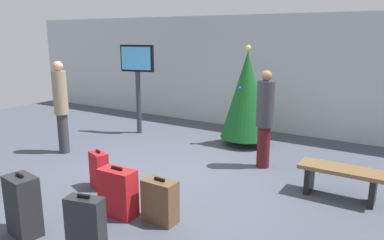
{
  "coord_description": "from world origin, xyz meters",
  "views": [
    {
      "loc": [
        3.52,
        -4.93,
        2.42
      ],
      "look_at": [
        0.12,
        0.57,
        0.9
      ],
      "focal_mm": 34.41,
      "sensor_mm": 36.0,
      "label": 1
    }
  ],
  "objects_px": {
    "suitcase_1": "(160,201)",
    "suitcase_4": "(86,229)",
    "waiting_bench": "(341,176)",
    "traveller_0": "(61,104)",
    "suitcase_2": "(99,170)",
    "traveller_1": "(265,117)",
    "suitcase_0": "(23,206)",
    "suitcase_3": "(118,193)",
    "flight_info_kiosk": "(138,73)",
    "holiday_tree": "(247,95)"
  },
  "relations": [
    {
      "from": "flight_info_kiosk",
      "to": "waiting_bench",
      "type": "xyz_separation_m",
      "value": [
        4.99,
        -1.32,
        -1.16
      ]
    },
    {
      "from": "waiting_bench",
      "to": "suitcase_4",
      "type": "height_order",
      "value": "suitcase_4"
    },
    {
      "from": "traveller_0",
      "to": "suitcase_1",
      "type": "height_order",
      "value": "traveller_0"
    },
    {
      "from": "flight_info_kiosk",
      "to": "suitcase_0",
      "type": "xyz_separation_m",
      "value": [
        1.9,
        -4.47,
        -1.13
      ]
    },
    {
      "from": "traveller_0",
      "to": "suitcase_2",
      "type": "relative_size",
      "value": 2.99
    },
    {
      "from": "suitcase_4",
      "to": "traveller_1",
      "type": "bearing_deg",
      "value": 81.06
    },
    {
      "from": "waiting_bench",
      "to": "suitcase_2",
      "type": "bearing_deg",
      "value": -153.85
    },
    {
      "from": "suitcase_0",
      "to": "suitcase_3",
      "type": "relative_size",
      "value": 1.14
    },
    {
      "from": "flight_info_kiosk",
      "to": "traveller_1",
      "type": "xyz_separation_m",
      "value": [
        3.52,
        -0.68,
        -0.55
      ]
    },
    {
      "from": "flight_info_kiosk",
      "to": "suitcase_1",
      "type": "height_order",
      "value": "flight_info_kiosk"
    },
    {
      "from": "traveller_0",
      "to": "holiday_tree",
      "type": "bearing_deg",
      "value": 40.21
    },
    {
      "from": "suitcase_1",
      "to": "suitcase_4",
      "type": "relative_size",
      "value": 0.81
    },
    {
      "from": "suitcase_0",
      "to": "suitcase_2",
      "type": "relative_size",
      "value": 1.26
    },
    {
      "from": "waiting_bench",
      "to": "traveller_0",
      "type": "distance_m",
      "value": 5.39
    },
    {
      "from": "suitcase_0",
      "to": "suitcase_3",
      "type": "xyz_separation_m",
      "value": [
        0.63,
        0.98,
        -0.05
      ]
    },
    {
      "from": "flight_info_kiosk",
      "to": "suitcase_0",
      "type": "bearing_deg",
      "value": -66.97
    },
    {
      "from": "suitcase_0",
      "to": "suitcase_4",
      "type": "relative_size",
      "value": 1.05
    },
    {
      "from": "flight_info_kiosk",
      "to": "waiting_bench",
      "type": "distance_m",
      "value": 5.29
    },
    {
      "from": "flight_info_kiosk",
      "to": "suitcase_1",
      "type": "xyz_separation_m",
      "value": [
        3.12,
        -3.33,
        -1.22
      ]
    },
    {
      "from": "holiday_tree",
      "to": "traveller_0",
      "type": "bearing_deg",
      "value": -139.79
    },
    {
      "from": "suitcase_1",
      "to": "flight_info_kiosk",
      "type": "bearing_deg",
      "value": 133.16
    },
    {
      "from": "waiting_bench",
      "to": "traveller_1",
      "type": "distance_m",
      "value": 1.72
    },
    {
      "from": "traveller_0",
      "to": "traveller_1",
      "type": "xyz_separation_m",
      "value": [
        3.83,
        1.37,
        -0.07
      ]
    },
    {
      "from": "holiday_tree",
      "to": "waiting_bench",
      "type": "relative_size",
      "value": 1.82
    },
    {
      "from": "waiting_bench",
      "to": "suitcase_4",
      "type": "relative_size",
      "value": 1.59
    },
    {
      "from": "holiday_tree",
      "to": "traveller_1",
      "type": "distance_m",
      "value": 1.44
    },
    {
      "from": "holiday_tree",
      "to": "suitcase_1",
      "type": "bearing_deg",
      "value": -83.03
    },
    {
      "from": "traveller_0",
      "to": "suitcase_0",
      "type": "distance_m",
      "value": 3.35
    },
    {
      "from": "suitcase_2",
      "to": "suitcase_4",
      "type": "height_order",
      "value": "suitcase_4"
    },
    {
      "from": "suitcase_2",
      "to": "suitcase_4",
      "type": "distance_m",
      "value": 1.94
    },
    {
      "from": "traveller_1",
      "to": "suitcase_1",
      "type": "relative_size",
      "value": 2.92
    },
    {
      "from": "flight_info_kiosk",
      "to": "suitcase_1",
      "type": "distance_m",
      "value": 4.73
    },
    {
      "from": "suitcase_1",
      "to": "suitcase_2",
      "type": "bearing_deg",
      "value": 166.08
    },
    {
      "from": "flight_info_kiosk",
      "to": "suitcase_2",
      "type": "height_order",
      "value": "flight_info_kiosk"
    },
    {
      "from": "suitcase_1",
      "to": "suitcase_4",
      "type": "height_order",
      "value": "suitcase_4"
    },
    {
      "from": "flight_info_kiosk",
      "to": "suitcase_3",
      "type": "relative_size",
      "value": 3.1
    },
    {
      "from": "traveller_1",
      "to": "suitcase_2",
      "type": "relative_size",
      "value": 2.83
    },
    {
      "from": "holiday_tree",
      "to": "traveller_1",
      "type": "xyz_separation_m",
      "value": [
        0.86,
        -1.15,
        -0.17
      ]
    },
    {
      "from": "waiting_bench",
      "to": "traveller_1",
      "type": "bearing_deg",
      "value": 156.25
    },
    {
      "from": "traveller_0",
      "to": "suitcase_1",
      "type": "xyz_separation_m",
      "value": [
        3.44,
        -1.29,
        -0.74
      ]
    },
    {
      "from": "flight_info_kiosk",
      "to": "suitcase_2",
      "type": "xyz_separation_m",
      "value": [
        1.64,
        -2.96,
        -1.21
      ]
    },
    {
      "from": "traveller_0",
      "to": "suitcase_4",
      "type": "xyz_separation_m",
      "value": [
        3.25,
        -2.37,
        -0.66
      ]
    },
    {
      "from": "suitcase_3",
      "to": "suitcase_2",
      "type": "bearing_deg",
      "value": 149.58
    },
    {
      "from": "holiday_tree",
      "to": "flight_info_kiosk",
      "type": "distance_m",
      "value": 2.73
    },
    {
      "from": "flight_info_kiosk",
      "to": "suitcase_4",
      "type": "distance_m",
      "value": 5.42
    },
    {
      "from": "suitcase_2",
      "to": "holiday_tree",
      "type": "bearing_deg",
      "value": 73.52
    },
    {
      "from": "traveller_0",
      "to": "suitcase_3",
      "type": "bearing_deg",
      "value": -26.86
    },
    {
      "from": "flight_info_kiosk",
      "to": "suitcase_3",
      "type": "distance_m",
      "value": 4.47
    },
    {
      "from": "traveller_1",
      "to": "suitcase_1",
      "type": "distance_m",
      "value": 2.77
    },
    {
      "from": "flight_info_kiosk",
      "to": "holiday_tree",
      "type": "bearing_deg",
      "value": 10.04
    }
  ]
}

